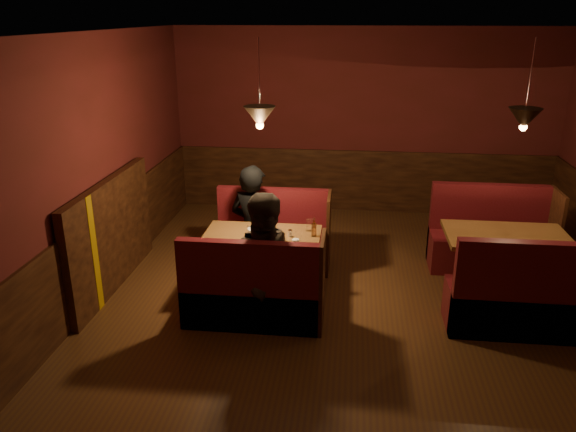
# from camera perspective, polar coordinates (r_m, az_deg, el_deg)

# --- Properties ---
(room) EXTENTS (6.02, 7.02, 2.92)m
(room) POSITION_cam_1_polar(r_m,az_deg,el_deg) (5.79, 5.25, -0.62)
(room) COLOR #4D2C1B
(room) RESTS_ON ground
(main_table) EXTENTS (1.32, 0.80, 0.93)m
(main_table) POSITION_cam_1_polar(r_m,az_deg,el_deg) (6.42, -2.54, -3.29)
(main_table) COLOR brown
(main_table) RESTS_ON ground
(main_bench_far) EXTENTS (1.46, 0.52, 0.99)m
(main_bench_far) POSITION_cam_1_polar(r_m,az_deg,el_deg) (7.19, -1.46, -2.64)
(main_bench_far) COLOR #4E0E0F
(main_bench_far) RESTS_ON ground
(main_bench_near) EXTENTS (1.46, 0.52, 0.99)m
(main_bench_near) POSITION_cam_1_polar(r_m,az_deg,el_deg) (5.85, -3.52, -8.25)
(main_bench_near) COLOR #4E0E0F
(main_bench_near) RESTS_ON ground
(second_table) EXTENTS (1.34, 0.86, 0.76)m
(second_table) POSITION_cam_1_polar(r_m,az_deg,el_deg) (6.76, 21.21, -3.32)
(second_table) COLOR brown
(second_table) RESTS_ON ground
(second_bench_far) EXTENTS (1.49, 0.56, 1.06)m
(second_bench_far) POSITION_cam_1_polar(r_m,az_deg,el_deg) (7.57, 19.82, -2.51)
(second_bench_far) COLOR #4E0E0F
(second_bench_far) RESTS_ON ground
(second_bench_near) EXTENTS (1.49, 0.56, 1.06)m
(second_bench_near) POSITION_cam_1_polar(r_m,az_deg,el_deg) (6.16, 22.97, -8.17)
(second_bench_near) COLOR #4E0E0F
(second_bench_near) RESTS_ON ground
(diner_a) EXTENTS (0.74, 0.62, 1.72)m
(diner_a) POSITION_cam_1_polar(r_m,az_deg,el_deg) (6.86, -3.58, 1.05)
(diner_a) COLOR black
(diner_a) RESTS_ON ground
(diner_b) EXTENTS (0.98, 0.84, 1.75)m
(diner_b) POSITION_cam_1_polar(r_m,az_deg,el_deg) (5.68, -1.92, -2.87)
(diner_b) COLOR black
(diner_b) RESTS_ON ground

